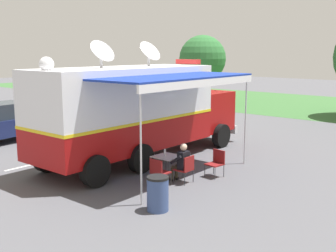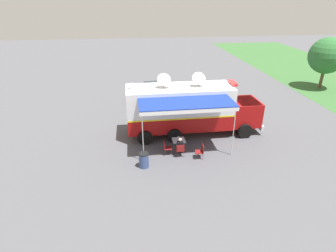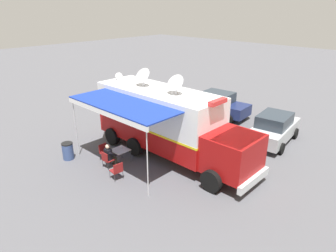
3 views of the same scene
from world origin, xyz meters
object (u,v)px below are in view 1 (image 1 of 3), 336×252
Objects in this scene: folding_chair_spare_by_truck at (216,161)px; car_far_corner at (4,122)px; folding_table at (167,158)px; car_behind_truck at (109,113)px; folding_chair_at_table at (186,167)px; water_bottle at (165,152)px; folding_chair_beside_table at (159,170)px; trash_bin at (158,194)px; seated_responder at (181,162)px; command_truck at (140,109)px.

car_far_corner reaches higher than folding_chair_spare_by_truck.
folding_table is 8.96m from car_behind_truck.
folding_chair_spare_by_truck is (1.11, 1.19, -0.16)m from folding_table.
folding_chair_spare_by_truck is at bearing 75.88° from folding_chair_at_table.
folding_table is 3.60× the size of water_bottle.
folding_table is 0.93× the size of folding_chair_spare_by_truck.
trash_bin is at bearing -49.03° from folding_chair_beside_table.
trash_bin is at bearing -54.46° from folding_table.
folding_chair_at_table is at bearing 0.51° from seated_responder.
folding_chair_spare_by_truck is at bearing -20.18° from car_behind_truck.
car_behind_truck is at bearing 150.21° from folding_table.
trash_bin reaches higher than folding_table.
trash_bin is (1.27, -1.46, -0.06)m from folding_chair_beside_table.
trash_bin is (1.65, -2.31, -0.22)m from folding_table.
trash_bin is at bearing -35.66° from car_behind_truck.
seated_responder reaches higher than folding_table.
command_truck reaches higher than car_far_corner.
car_behind_truck is (-8.88, 3.26, 0.37)m from folding_chair_spare_by_truck.
folding_table is at bearing 176.00° from seated_responder.
folding_chair_beside_table is 1.93m from trash_bin.
folding_table is at bearing 177.06° from folding_chair_at_table.
car_behind_truck is at bearing 159.82° from folding_chair_spare_by_truck.
water_bottle is at bearing 119.65° from folding_chair_beside_table.
car_far_corner is at bearing -176.97° from folding_table.
car_behind_truck reaches higher than trash_bin.
car_far_corner is at bearing -176.98° from water_bottle.
trash_bin is (1.75, -2.30, -0.38)m from water_bottle.
folding_table is 0.93× the size of folding_chair_beside_table.
trash_bin reaches higher than folding_chair_at_table.
trash_bin is 11.11m from car_far_corner.
folding_table is 9.32m from car_far_corner.
folding_chair_at_table is 1.00× the size of folding_chair_spare_by_truck.
water_bottle is 0.18× the size of seated_responder.
folding_chair_at_table and folding_chair_spare_by_truck have the same top height.
car_behind_truck and car_far_corner have the same top height.
folding_chair_spare_by_truck is 3.54m from trash_bin.
command_truck reaches higher than folding_chair_at_table.
car_behind_truck is at bearing 152.35° from folding_chair_at_table.
seated_responder is at bearing -2.80° from water_bottle.
water_bottle is 0.73m from seated_responder.
folding_table is at bearing 3.03° from car_far_corner.
folding_chair_at_table is (0.80, -0.04, -0.16)m from folding_table.
water_bottle reaches higher than folding_chair_spare_by_truck.
seated_responder is (-0.50, -1.23, 0.14)m from folding_chair_spare_by_truck.
trash_bin is (0.85, -2.27, -0.06)m from folding_chair_at_table.
car_behind_truck is (-8.38, 4.49, 0.23)m from seated_responder.
folding_chair_beside_table is at bearing -36.81° from command_truck.
car_behind_truck reaches higher than folding_chair_spare_by_truck.
trash_bin is (0.54, -3.50, -0.06)m from folding_chair_spare_by_truck.
folding_table is 0.93× the size of folding_chair_at_table.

